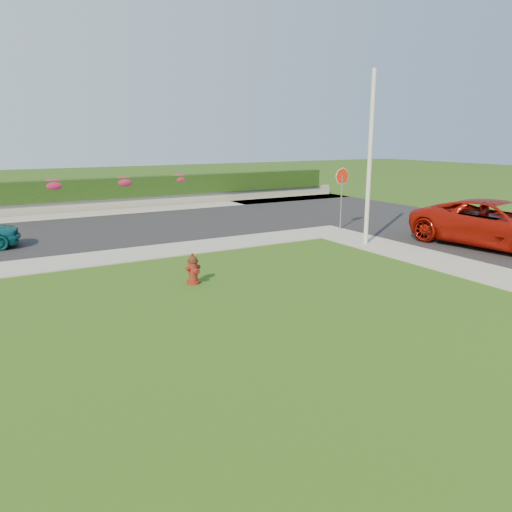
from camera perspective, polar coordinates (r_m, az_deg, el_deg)
ground at (r=10.31m, az=8.12°, el=-9.10°), size 120.00×120.00×0.00m
street_right at (r=21.65m, az=27.00°, el=1.61°), size 8.00×32.00×0.04m
street_far at (r=21.81m, az=-27.00°, el=1.69°), size 26.00×8.00×0.04m
curb_corner at (r=21.29m, az=8.09°, el=2.79°), size 2.00×2.00×0.04m
sidewalk_beyond at (r=27.18m, az=-19.26°, el=4.49°), size 34.00×2.00×0.04m
retaining_wall at (r=28.60m, az=-19.90°, el=5.42°), size 34.00×0.40×0.60m
hedge at (r=28.60m, az=-20.07°, el=7.13°), size 32.00×0.90×1.10m
fire_hydrant at (r=13.71m, az=-7.20°, el=-1.54°), size 0.44×0.42×0.85m
suv_red at (r=19.85m, az=25.93°, el=3.29°), size 3.61×6.36×1.67m
utility_pole at (r=18.66m, az=12.87°, el=10.65°), size 0.16×0.16×6.22m
stop_sign at (r=21.66m, az=9.80°, el=8.15°), size 0.73×0.06×2.66m
flower_clump_d at (r=28.32m, az=-22.17°, el=7.47°), size 1.35×0.87×0.68m
flower_clump_e at (r=29.06m, az=-14.92°, el=8.14°), size 1.35×0.87×0.68m
flower_clump_f at (r=30.09m, az=-8.80°, el=8.65°), size 1.23×0.79×0.62m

